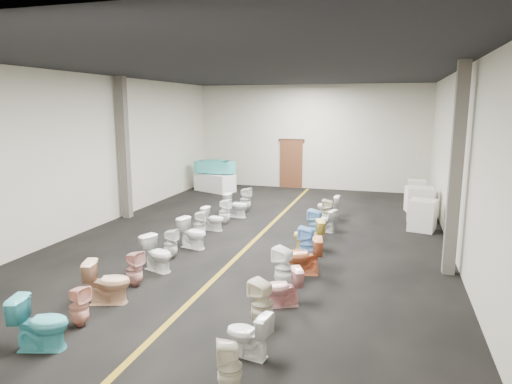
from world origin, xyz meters
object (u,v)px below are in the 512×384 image
toilet_left_7 (199,224)px  toilet_right_6 (307,244)px  appliance_crate_c (418,200)px  toilet_right_9 (325,220)px  toilet_left_5 (171,244)px  appliance_crate_a (422,215)px  appliance_crate_d (417,193)px  appliance_crate_b (420,204)px  display_table (215,182)px  toilet_left_8 (213,219)px  toilet_right_5 (303,256)px  toilet_right_8 (316,224)px  toilet_left_3 (134,269)px  toilet_right_0 (230,367)px  toilet_left_1 (79,306)px  toilet_left_4 (158,254)px  toilet_left_6 (193,233)px  toilet_left_0 (41,323)px  toilet_left_11 (245,199)px  toilet_left_9 (225,211)px  toilet_left_2 (108,282)px  toilet_right_4 (284,268)px  toilet_right_1 (248,334)px  toilet_right_10 (329,212)px  toilet_right_7 (309,235)px  toilet_right_2 (262,304)px  toilet_left_10 (236,205)px  bathtub (215,166)px  toilet_right_11 (328,206)px  toilet_right_3 (283,287)px

toilet_left_7 → toilet_right_6: 3.38m
appliance_crate_c → toilet_right_6: 6.66m
toilet_right_9 → toilet_left_5: bearing=-21.9°
appliance_crate_a → appliance_crate_d: 3.70m
appliance_crate_b → toilet_right_9: (-2.70, -2.21, -0.20)m
display_table → toilet_left_8: display_table is taller
toilet_right_5 → toilet_right_8: (-0.16, 2.67, 0.01)m
toilet_left_3 → toilet_left_8: size_ratio=1.07×
appliance_crate_c → toilet_right_0: 11.61m
appliance_crate_a → toilet_right_9: appliance_crate_a is taller
toilet_left_1 → toilet_left_4: 2.69m
appliance_crate_c → toilet_left_6: appliance_crate_c is taller
toilet_left_0 → toilet_right_0: size_ratio=1.18×
toilet_left_1 → toilet_left_7: size_ratio=0.91×
toilet_left_8 → toilet_left_11: bearing=3.6°
toilet_left_7 → toilet_right_6: bearing=-124.7°
toilet_right_6 → toilet_left_9: bearing=-127.4°
toilet_left_6 → toilet_left_1: bearing=-167.5°
toilet_left_2 → toilet_right_4: (2.94, 1.60, 0.02)m
appliance_crate_a → toilet_right_1: (-2.81, -7.97, -0.11)m
appliance_crate_c → toilet_left_6: bearing=-134.3°
toilet_right_9 → appliance_crate_a: bearing=130.0°
toilet_right_10 → toilet_left_3: bearing=-23.6°
toilet_left_9 → toilet_right_7: 3.49m
appliance_crate_c → toilet_right_2: (-2.87, -9.46, -0.03)m
toilet_left_9 → toilet_right_0: bearing=-154.5°
toilet_left_9 → toilet_left_4: bearing=-175.1°
toilet_left_3 → toilet_right_1: size_ratio=1.07×
display_table → toilet_right_10: size_ratio=2.14×
toilet_right_0 → toilet_right_1: (-0.04, 0.88, -0.01)m
toilet_left_7 → toilet_right_7: size_ratio=0.97×
toilet_left_10 → toilet_right_2: 7.61m
toilet_left_1 → toilet_left_4: bearing=12.6°
appliance_crate_a → toilet_left_3: 8.43m
toilet_right_4 → toilet_right_2: bearing=20.7°
bathtub → appliance_crate_d: bathtub is taller
appliance_crate_d → toilet_right_10: size_ratio=1.15×
toilet_left_1 → toilet_left_3: size_ratio=0.94×
appliance_crate_c → toilet_right_9: (-2.70, -3.35, -0.10)m
appliance_crate_a → appliance_crate_c: 2.42m
appliance_crate_d → toilet_left_7: 8.62m
toilet_right_11 → toilet_left_0: bearing=-16.6°
display_table → toilet_left_9: bearing=-65.3°
toilet_left_6 → toilet_right_1: bearing=-134.3°
toilet_right_7 → toilet_right_8: bearing=158.5°
toilet_left_3 → toilet_right_0: bearing=-119.5°
toilet_left_10 → toilet_right_0: bearing=-159.4°
toilet_left_4 → toilet_right_8: (2.95, 3.38, 0.03)m
toilet_right_3 → toilet_left_3: bearing=-115.9°
display_table → toilet_left_10: size_ratio=2.15×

